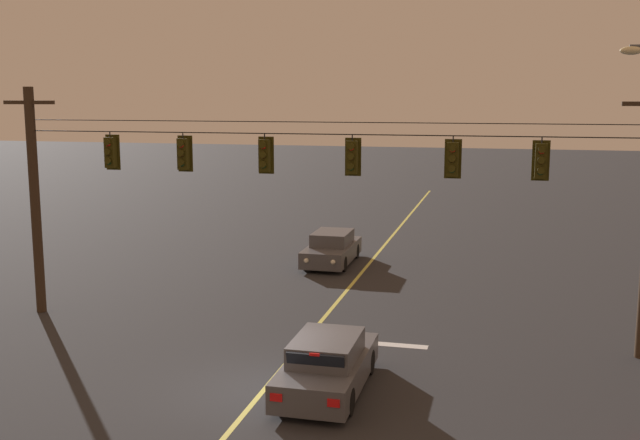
{
  "coord_description": "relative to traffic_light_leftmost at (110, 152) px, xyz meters",
  "views": [
    {
      "loc": [
        5.58,
        -16.73,
        7.16
      ],
      "look_at": [
        0.0,
        5.83,
        3.33
      ],
      "focal_mm": 42.38,
      "sensor_mm": 36.0,
      "label": 1
    }
  ],
  "objects": [
    {
      "name": "traffic_light_far_right",
      "position": [
        13.08,
        0.0,
        0.0
      ],
      "size": [
        0.48,
        0.41,
        1.22
      ],
      "color": "black"
    },
    {
      "name": "stop_bar_paint",
      "position": [
        8.47,
        -0.58,
        -5.39
      ],
      "size": [
        3.4,
        0.36,
        0.01
      ],
      "primitive_type": "cube",
      "color": "silver",
      "rests_on": "ground"
    },
    {
      "name": "ground_plane",
      "position": [
        6.57,
        -4.81,
        -5.4
      ],
      "size": [
        180.0,
        180.0,
        0.0
      ],
      "primitive_type": "plane",
      "color": "#28282B"
    },
    {
      "name": "car_oncoming_lead",
      "position": [
        4.99,
        9.51,
        -4.75
      ],
      "size": [
        1.8,
        4.42,
        1.39
      ],
      "color": "#4C4C51",
      "rests_on": "ground"
    },
    {
      "name": "car_waiting_near_lane",
      "position": [
        8.08,
        -4.38,
        -4.75
      ],
      "size": [
        1.8,
        4.33,
        1.39
      ],
      "color": "#4C4C51",
      "rests_on": "ground"
    },
    {
      "name": "traffic_light_rightmost",
      "position": [
        10.68,
        0.0,
        0.0
      ],
      "size": [
        0.48,
        0.41,
        1.22
      ],
      "color": "black"
    },
    {
      "name": "traffic_light_left_inner",
      "position": [
        2.48,
        0.0,
        0.0
      ],
      "size": [
        0.48,
        0.41,
        1.22
      ],
      "color": "black"
    },
    {
      "name": "lane_centre_stripe",
      "position": [
        6.57,
        6.02,
        -5.39
      ],
      "size": [
        0.14,
        60.0,
        0.01
      ],
      "primitive_type": "cube",
      "color": "#D1C64C",
      "rests_on": "ground"
    },
    {
      "name": "signal_span_assembly",
      "position": [
        6.57,
        0.02,
        -1.51
      ],
      "size": [
        20.59,
        0.32,
        7.45
      ],
      "color": "#38281C",
      "rests_on": "ground"
    },
    {
      "name": "traffic_light_leftmost",
      "position": [
        0.0,
        0.0,
        0.0
      ],
      "size": [
        0.48,
        0.41,
        1.22
      ],
      "color": "black"
    },
    {
      "name": "traffic_light_right_inner",
      "position": [
        7.78,
        0.0,
        0.0
      ],
      "size": [
        0.48,
        0.41,
        1.22
      ],
      "color": "black"
    },
    {
      "name": "traffic_light_centre",
      "position": [
        5.11,
        0.0,
        0.0
      ],
      "size": [
        0.48,
        0.41,
        1.22
      ],
      "color": "black"
    }
  ]
}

